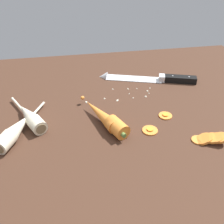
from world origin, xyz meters
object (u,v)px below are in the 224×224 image
(carrot_slice_stack, at_px, (209,139))
(chefs_knife, at_px, (145,78))
(carrot_slice_stray_near, at_px, (165,115))
(carrot_slice_stray_mid, at_px, (150,130))
(whole_carrot, at_px, (105,118))
(parsnip_front, at_px, (30,117))
(parsnip_mid_left, at_px, (16,130))

(carrot_slice_stack, bearing_deg, chefs_knife, 101.51)
(chefs_knife, distance_m, carrot_slice_stack, 0.36)
(carrot_slice_stray_near, relative_size, carrot_slice_stray_mid, 0.93)
(chefs_knife, height_order, carrot_slice_stack, carrot_slice_stack)
(whole_carrot, relative_size, parsnip_front, 1.06)
(chefs_knife, distance_m, parsnip_mid_left, 0.48)
(carrot_slice_stray_near, bearing_deg, chefs_knife, 89.47)
(chefs_knife, height_order, carrot_slice_stray_mid, chefs_knife)
(chefs_knife, distance_m, carrot_slice_stray_near, 0.23)
(chefs_knife, xyz_separation_m, carrot_slice_stray_near, (-0.00, -0.23, -0.00))
(chefs_knife, bearing_deg, carrot_slice_stack, -78.49)
(chefs_knife, relative_size, whole_carrot, 1.65)
(carrot_slice_stack, bearing_deg, carrot_slice_stray_near, 120.57)
(parsnip_mid_left, xyz_separation_m, carrot_slice_stray_near, (0.41, 0.02, -0.02))
(carrot_slice_stray_mid, bearing_deg, parsnip_mid_left, 174.03)
(whole_carrot, bearing_deg, chefs_knife, 51.97)
(carrot_slice_stray_mid, bearing_deg, carrot_slice_stack, -25.96)
(whole_carrot, height_order, carrot_slice_stray_mid, whole_carrot)
(parsnip_mid_left, relative_size, carrot_slice_stray_mid, 5.02)
(carrot_slice_stack, bearing_deg, parsnip_front, 160.99)
(parsnip_mid_left, bearing_deg, whole_carrot, 3.46)
(parsnip_front, height_order, carrot_slice_stray_near, parsnip_front)
(carrot_slice_stray_mid, bearing_deg, whole_carrot, 156.36)
(parsnip_mid_left, height_order, carrot_slice_stack, parsnip_mid_left)
(chefs_knife, height_order, parsnip_front, parsnip_front)
(parsnip_front, bearing_deg, carrot_slice_stack, -19.01)
(parsnip_mid_left, height_order, carrot_slice_stray_near, parsnip_mid_left)
(carrot_slice_stray_near, bearing_deg, whole_carrot, -177.87)
(parsnip_front, xyz_separation_m, carrot_slice_stray_near, (0.38, -0.03, -0.02))
(carrot_slice_stray_near, bearing_deg, carrot_slice_stray_mid, -137.61)
(carrot_slice_stack, distance_m, carrot_slice_stray_near, 0.14)
(parsnip_mid_left, bearing_deg, carrot_slice_stray_mid, -5.97)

